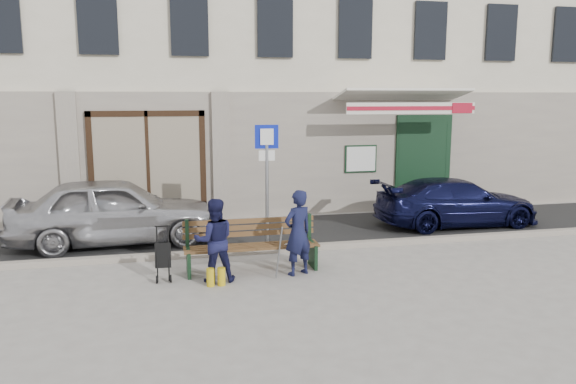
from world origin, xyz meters
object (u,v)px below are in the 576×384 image
object	(u,v)px
parking_sign	(267,167)
stroller	(163,257)
bench	(249,246)
car_navy	(456,202)
woman	(214,240)
car_silver	(115,211)
man	(298,233)

from	to	relation	value
parking_sign	stroller	distance (m)	2.88
parking_sign	bench	distance (m)	1.93
parking_sign	bench	bearing A→B (deg)	-108.74
car_navy	woman	xyz separation A→B (m)	(-6.09, -2.89, 0.14)
woman	bench	bearing A→B (deg)	-148.04
car_silver	stroller	size ratio (longest dim) A/B	4.62
parking_sign	man	xyz separation A→B (m)	(0.21, -1.75, -0.93)
car_silver	parking_sign	distance (m)	3.38
car_silver	stroller	world-z (taller)	car_silver
parking_sign	woman	size ratio (longest dim) A/B	1.79
bench	car_silver	bearing A→B (deg)	134.90
parking_sign	stroller	size ratio (longest dim) A/B	2.76
car_navy	man	bearing A→B (deg)	121.40
car_navy	car_silver	bearing A→B (deg)	89.78
woman	stroller	distance (m)	0.94
car_silver	car_navy	distance (m)	7.90
man	car_navy	bearing A→B (deg)	-171.59
parking_sign	bench	xyz separation A→B (m)	(-0.58, -1.37, -1.23)
car_silver	parking_sign	world-z (taller)	parking_sign
woman	car_navy	bearing A→B (deg)	-155.69
bench	man	distance (m)	0.93
bench	man	bearing A→B (deg)	-25.74
car_navy	bench	world-z (taller)	car_navy
parking_sign	man	size ratio (longest dim) A/B	1.68
car_navy	stroller	size ratio (longest dim) A/B	4.31
parking_sign	car_silver	bearing A→B (deg)	164.49
woman	stroller	size ratio (longest dim) A/B	1.55
car_navy	stroller	bearing A→B (deg)	110.52
man	stroller	world-z (taller)	man
car_silver	bench	distance (m)	3.50
woman	car_silver	bearing A→B (deg)	-59.13
stroller	man	bearing A→B (deg)	-3.14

